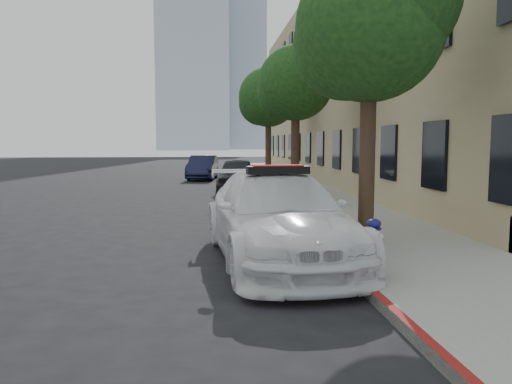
{
  "coord_description": "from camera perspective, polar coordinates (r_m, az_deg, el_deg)",
  "views": [
    {
      "loc": [
        -0.1,
        -11.27,
        2.11
      ],
      "look_at": [
        0.93,
        -0.28,
        1.0
      ],
      "focal_mm": 35.0,
      "sensor_mm": 36.0,
      "label": 1
    }
  ],
  "objects": [
    {
      "name": "ground",
      "position": [
        11.47,
        -4.8,
        -4.88
      ],
      "size": [
        120.0,
        120.0,
        0.0
      ],
      "primitive_type": "plane",
      "color": "black",
      "rests_on": "ground"
    },
    {
      "name": "sidewalk",
      "position": [
        21.69,
        4.48,
        0.34
      ],
      "size": [
        3.2,
        50.0,
        0.15
      ],
      "primitive_type": "cube",
      "color": "gray",
      "rests_on": "ground"
    },
    {
      "name": "curb_strip",
      "position": [
        21.48,
        0.43,
        0.31
      ],
      "size": [
        0.12,
        50.0,
        0.15
      ],
      "primitive_type": "cube",
      "color": "maroon",
      "rests_on": "ground"
    },
    {
      "name": "building",
      "position": [
        28.02,
        14.34,
        11.49
      ],
      "size": [
        8.0,
        36.0,
        10.0
      ],
      "primitive_type": "cube",
      "color": "tan",
      "rests_on": "ground"
    },
    {
      "name": "tower_left",
      "position": [
        134.26,
        -7.26,
        17.69
      ],
      "size": [
        18.0,
        14.0,
        60.0
      ],
      "primitive_type": "cube",
      "color": "#9EA8B7",
      "rests_on": "ground"
    },
    {
      "name": "tower_right",
      "position": [
        147.9,
        -1.84,
        13.47
      ],
      "size": [
        14.0,
        14.0,
        44.0
      ],
      "primitive_type": "cube",
      "color": "#9EA8B7",
      "rests_on": "ground"
    },
    {
      "name": "tree_near",
      "position": [
        9.98,
        13.1,
        18.12
      ],
      "size": [
        2.92,
        2.82,
        5.62
      ],
      "color": "black",
      "rests_on": "sidewalk"
    },
    {
      "name": "tree_mid",
      "position": [
        17.64,
        4.67,
        12.4
      ],
      "size": [
        2.77,
        2.64,
        5.43
      ],
      "color": "black",
      "rests_on": "sidewalk"
    },
    {
      "name": "tree_far",
      "position": [
        25.54,
        1.49,
        10.86
      ],
      "size": [
        3.1,
        3.0,
        5.81
      ],
      "color": "black",
      "rests_on": "sidewalk"
    },
    {
      "name": "police_car",
      "position": [
        8.85,
        2.49,
        -2.89
      ],
      "size": [
        2.64,
        5.54,
        1.71
      ],
      "rotation": [
        0.0,
        0.0,
        0.09
      ],
      "color": "white",
      "rests_on": "ground"
    },
    {
      "name": "parked_car_mid",
      "position": [
        21.36,
        -2.17,
        1.99
      ],
      "size": [
        1.97,
        4.29,
        1.43
      ],
      "primitive_type": "imported",
      "rotation": [
        0.0,
        0.0,
        -0.07
      ],
      "color": "black",
      "rests_on": "ground"
    },
    {
      "name": "parked_car_far",
      "position": [
        28.33,
        -6.09,
        2.8
      ],
      "size": [
        1.88,
        4.22,
        1.35
      ],
      "primitive_type": "imported",
      "rotation": [
        0.0,
        0.0,
        -0.11
      ],
      "color": "#161837",
      "rests_on": "ground"
    },
    {
      "name": "fire_hydrant",
      "position": [
        8.25,
        13.28,
        -5.59
      ],
      "size": [
        0.31,
        0.29,
        0.74
      ],
      "rotation": [
        0.0,
        0.0,
        0.21
      ],
      "color": "silver",
      "rests_on": "sidewalk"
    },
    {
      "name": "traffic_cone",
      "position": [
        11.86,
        12.07,
        -2.42
      ],
      "size": [
        0.37,
        0.37,
        0.61
      ],
      "rotation": [
        0.0,
        0.0,
        0.17
      ],
      "color": "black",
      "rests_on": "sidewalk"
    }
  ]
}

